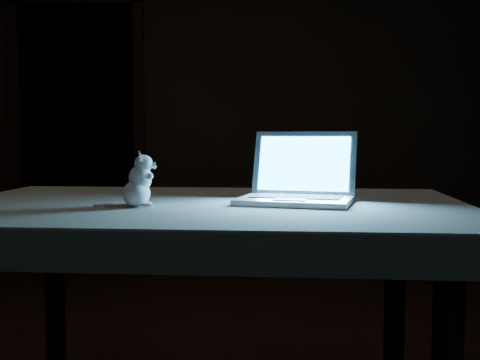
{
  "coord_description": "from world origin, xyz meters",
  "views": [
    {
      "loc": [
        0.12,
        -2.33,
        1.02
      ],
      "look_at": [
        0.15,
        -0.49,
        0.88
      ],
      "focal_mm": 45.0,
      "sensor_mm": 36.0,
      "label": 1
    }
  ],
  "objects": [
    {
      "name": "back_wall",
      "position": [
        0.0,
        2.5,
        1.3
      ],
      "size": [
        4.5,
        0.04,
        2.6
      ],
      "primitive_type": "cube",
      "color": "black",
      "rests_on": "ground"
    },
    {
      "name": "table",
      "position": [
        0.04,
        -0.49,
        0.4
      ],
      "size": [
        1.59,
        1.11,
        0.8
      ],
      "primitive_type": null,
      "rotation": [
        0.0,
        0.0,
        -0.1
      ],
      "color": "black",
      "rests_on": "floor"
    },
    {
      "name": "tablecloth",
      "position": [
        -0.03,
        -0.51,
        0.76
      ],
      "size": [
        1.85,
        1.52,
        0.1
      ],
      "primitive_type": null,
      "rotation": [
        0.0,
        0.0,
        -0.33
      ],
      "color": "beige",
      "rests_on": "table"
    },
    {
      "name": "laptop",
      "position": [
        0.31,
        -0.52,
        0.92
      ],
      "size": [
        0.41,
        0.38,
        0.23
      ],
      "primitive_type": null,
      "rotation": [
        0.0,
        0.0,
        -0.3
      ],
      "color": "silver",
      "rests_on": "tablecloth"
    },
    {
      "name": "doorway",
      "position": [
        -1.1,
        2.5,
        1.06
      ],
      "size": [
        1.06,
        0.36,
        2.13
      ],
      "primitive_type": null,
      "color": "black",
      "rests_on": "back_wall"
    },
    {
      "name": "plush_mouse",
      "position": [
        -0.15,
        -0.6,
        0.89
      ],
      "size": [
        0.14,
        0.14,
        0.16
      ],
      "primitive_type": null,
      "rotation": [
        0.0,
        0.0,
        -0.26
      ],
      "color": "white",
      "rests_on": "tablecloth"
    }
  ]
}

